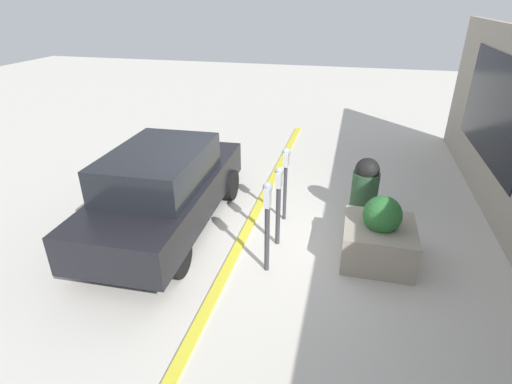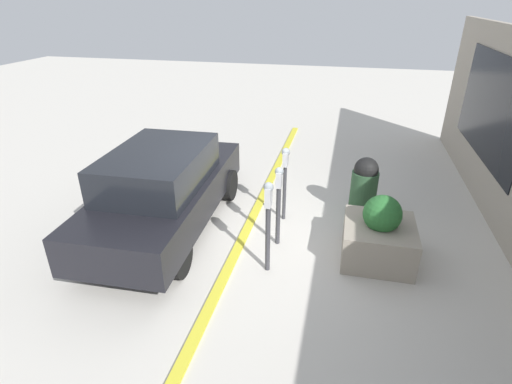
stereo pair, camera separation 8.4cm
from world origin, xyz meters
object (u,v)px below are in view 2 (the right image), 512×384
object	(u,v)px
parked_car_front	(164,188)
parking_meter_second	(279,196)
parking_meter_middle	(285,170)
planter_box	(379,236)
trash_bin	(364,187)
parking_meter_nearest	(268,215)

from	to	relation	value
parked_car_front	parking_meter_second	bearing A→B (deg)	-93.59
parking_meter_middle	planter_box	bearing A→B (deg)	-118.87
parking_meter_middle	trash_bin	world-z (taller)	parking_meter_middle
parking_meter_second	trash_bin	bearing A→B (deg)	-46.19
parking_meter_second	parked_car_front	distance (m)	2.12
parking_meter_nearest	parked_car_front	distance (m)	2.27
parking_meter_nearest	planter_box	world-z (taller)	parking_meter_nearest
parking_meter_nearest	parked_car_front	world-z (taller)	parked_car_front
planter_box	parked_car_front	world-z (taller)	parked_car_front
planter_box	trash_bin	size ratio (longest dim) A/B	0.95
parked_car_front	trash_bin	distance (m)	3.81
parking_meter_middle	trash_bin	distance (m)	1.62
planter_box	parking_meter_middle	bearing A→B (deg)	61.13
parking_meter_middle	parking_meter_second	bearing A→B (deg)	-177.58
planter_box	parked_car_front	size ratio (longest dim) A/B	0.26
parking_meter_middle	parked_car_front	size ratio (longest dim) A/B	0.33
parking_meter_nearest	parking_meter_second	xyz separation A→B (m)	(0.78, -0.02, -0.06)
parking_meter_nearest	planter_box	size ratio (longest dim) A/B	1.32
parked_car_front	trash_bin	world-z (taller)	parked_car_front
parking_meter_middle	planter_box	xyz separation A→B (m)	(-0.95, -1.73, -0.61)
planter_box	parked_car_front	bearing A→B (deg)	87.98
parking_meter_second	trash_bin	xyz separation A→B (m)	(1.39, -1.45, -0.33)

